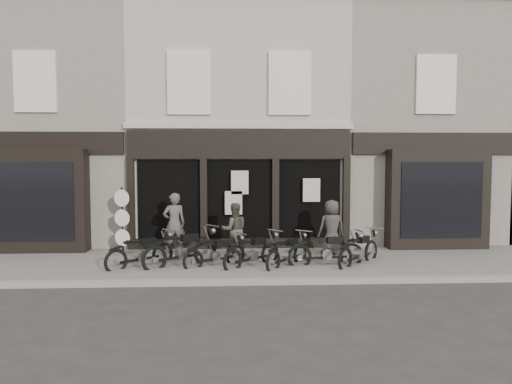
{
  "coord_description": "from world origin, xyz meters",
  "views": [
    {
      "loc": [
        -0.26,
        -13.03,
        3.05
      ],
      "look_at": [
        0.46,
        1.6,
        2.03
      ],
      "focal_mm": 35.0,
      "sensor_mm": 36.0,
      "label": 1
    }
  ],
  "objects_px": {
    "motorcycle_5": "(327,253)",
    "man_centre": "(234,230)",
    "advert_sign_post": "(122,223)",
    "motorcycle_1": "(182,252)",
    "motorcycle_4": "(288,255)",
    "motorcycle_2": "(215,256)",
    "motorcycle_6": "(359,253)",
    "motorcycle_3": "(253,255)",
    "man_left": "(174,223)",
    "man_right": "(332,227)",
    "motorcycle_0": "(141,255)"
  },
  "relations": [
    {
      "from": "motorcycle_5",
      "to": "advert_sign_post",
      "type": "height_order",
      "value": "advert_sign_post"
    },
    {
      "from": "motorcycle_0",
      "to": "advert_sign_post",
      "type": "distance_m",
      "value": 2.08
    },
    {
      "from": "man_right",
      "to": "man_centre",
      "type": "bearing_deg",
      "value": -7.52
    },
    {
      "from": "motorcycle_3",
      "to": "motorcycle_2",
      "type": "bearing_deg",
      "value": 134.46
    },
    {
      "from": "man_left",
      "to": "man_centre",
      "type": "distance_m",
      "value": 1.88
    },
    {
      "from": "motorcycle_1",
      "to": "man_left",
      "type": "xyz_separation_m",
      "value": [
        -0.37,
        1.52,
        0.6
      ]
    },
    {
      "from": "motorcycle_4",
      "to": "motorcycle_6",
      "type": "bearing_deg",
      "value": -49.25
    },
    {
      "from": "motorcycle_4",
      "to": "advert_sign_post",
      "type": "xyz_separation_m",
      "value": [
        -4.86,
        1.87,
        0.66
      ]
    },
    {
      "from": "motorcycle_4",
      "to": "advert_sign_post",
      "type": "distance_m",
      "value": 5.25
    },
    {
      "from": "motorcycle_2",
      "to": "man_right",
      "type": "xyz_separation_m",
      "value": [
        3.45,
        1.24,
        0.58
      ]
    },
    {
      "from": "motorcycle_1",
      "to": "motorcycle_5",
      "type": "relative_size",
      "value": 0.93
    },
    {
      "from": "motorcycle_2",
      "to": "motorcycle_6",
      "type": "height_order",
      "value": "motorcycle_6"
    },
    {
      "from": "motorcycle_0",
      "to": "motorcycle_4",
      "type": "bearing_deg",
      "value": -43.34
    },
    {
      "from": "motorcycle_0",
      "to": "motorcycle_6",
      "type": "relative_size",
      "value": 1.0
    },
    {
      "from": "motorcycle_2",
      "to": "man_right",
      "type": "distance_m",
      "value": 3.71
    },
    {
      "from": "man_left",
      "to": "advert_sign_post",
      "type": "height_order",
      "value": "advert_sign_post"
    },
    {
      "from": "motorcycle_2",
      "to": "motorcycle_5",
      "type": "relative_size",
      "value": 0.79
    },
    {
      "from": "motorcycle_2",
      "to": "motorcycle_6",
      "type": "xyz_separation_m",
      "value": [
        3.96,
        -0.03,
        0.04
      ]
    },
    {
      "from": "motorcycle_5",
      "to": "man_right",
      "type": "distance_m",
      "value": 1.48
    },
    {
      "from": "motorcycle_1",
      "to": "motorcycle_2",
      "type": "height_order",
      "value": "motorcycle_1"
    },
    {
      "from": "man_left",
      "to": "motorcycle_0",
      "type": "bearing_deg",
      "value": 49.34
    },
    {
      "from": "motorcycle_0",
      "to": "man_centre",
      "type": "xyz_separation_m",
      "value": [
        2.54,
        1.12,
        0.51
      ]
    },
    {
      "from": "motorcycle_5",
      "to": "man_centre",
      "type": "xyz_separation_m",
      "value": [
        -2.53,
        1.19,
        0.5
      ]
    },
    {
      "from": "motorcycle_6",
      "to": "man_centre",
      "type": "xyz_separation_m",
      "value": [
        -3.44,
        1.14,
        0.51
      ]
    },
    {
      "from": "motorcycle_1",
      "to": "motorcycle_4",
      "type": "bearing_deg",
      "value": -40.59
    },
    {
      "from": "motorcycle_1",
      "to": "man_right",
      "type": "relative_size",
      "value": 1.22
    },
    {
      "from": "motorcycle_5",
      "to": "advert_sign_post",
      "type": "bearing_deg",
      "value": 155.64
    },
    {
      "from": "motorcycle_2",
      "to": "advert_sign_post",
      "type": "distance_m",
      "value": 3.45
    },
    {
      "from": "motorcycle_6",
      "to": "motorcycle_1",
      "type": "bearing_deg",
      "value": 131.63
    },
    {
      "from": "man_left",
      "to": "motorcycle_1",
      "type": "bearing_deg",
      "value": 87.16
    },
    {
      "from": "motorcycle_2",
      "to": "motorcycle_6",
      "type": "bearing_deg",
      "value": -32.56
    },
    {
      "from": "motorcycle_1",
      "to": "man_left",
      "type": "relative_size",
      "value": 1.08
    },
    {
      "from": "motorcycle_0",
      "to": "man_centre",
      "type": "height_order",
      "value": "man_centre"
    },
    {
      "from": "motorcycle_0",
      "to": "man_centre",
      "type": "distance_m",
      "value": 2.82
    },
    {
      "from": "motorcycle_1",
      "to": "man_centre",
      "type": "relative_size",
      "value": 1.27
    },
    {
      "from": "motorcycle_1",
      "to": "motorcycle_3",
      "type": "height_order",
      "value": "motorcycle_1"
    },
    {
      "from": "motorcycle_1",
      "to": "motorcycle_4",
      "type": "distance_m",
      "value": 2.9
    },
    {
      "from": "motorcycle_1",
      "to": "motorcycle_5",
      "type": "bearing_deg",
      "value": -39.29
    },
    {
      "from": "motorcycle_6",
      "to": "man_right",
      "type": "relative_size",
      "value": 1.04
    },
    {
      "from": "motorcycle_4",
      "to": "man_centre",
      "type": "xyz_separation_m",
      "value": [
        -1.45,
        1.22,
        0.53
      ]
    },
    {
      "from": "man_centre",
      "to": "motorcycle_4",
      "type": "bearing_deg",
      "value": 131.77
    },
    {
      "from": "motorcycle_3",
      "to": "advert_sign_post",
      "type": "relative_size",
      "value": 0.79
    },
    {
      "from": "man_left",
      "to": "motorcycle_4",
      "type": "bearing_deg",
      "value": 136.08
    },
    {
      "from": "man_right",
      "to": "advert_sign_post",
      "type": "height_order",
      "value": "advert_sign_post"
    },
    {
      "from": "motorcycle_1",
      "to": "motorcycle_5",
      "type": "xyz_separation_m",
      "value": [
        3.98,
        -0.16,
        -0.03
      ]
    },
    {
      "from": "motorcycle_4",
      "to": "man_left",
      "type": "bearing_deg",
      "value": 101.03
    },
    {
      "from": "motorcycle_2",
      "to": "man_right",
      "type": "height_order",
      "value": "man_right"
    },
    {
      "from": "motorcycle_4",
      "to": "motorcycle_2",
      "type": "bearing_deg",
      "value": 125.56
    },
    {
      "from": "motorcycle_5",
      "to": "man_centre",
      "type": "relative_size",
      "value": 1.37
    },
    {
      "from": "man_centre",
      "to": "motorcycle_0",
      "type": "bearing_deg",
      "value": 15.54
    }
  ]
}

